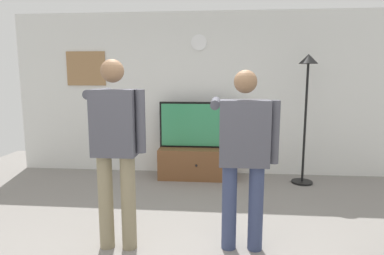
{
  "coord_description": "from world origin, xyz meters",
  "views": [
    {
      "loc": [
        0.32,
        -2.62,
        1.65
      ],
      "look_at": [
        -0.01,
        1.2,
        1.05
      ],
      "focal_mm": 30.72,
      "sensor_mm": 36.0,
      "label": 1
    }
  ],
  "objects": [
    {
      "name": "back_wall",
      "position": [
        0.0,
        2.95,
        1.35
      ],
      "size": [
        6.4,
        0.1,
        2.7
      ],
      "primitive_type": "cube",
      "color": "silver",
      "rests_on": "ground_plane"
    },
    {
      "name": "person_standing_nearer_couch",
      "position": [
        0.54,
        0.39,
        0.98
      ],
      "size": [
        0.63,
        0.78,
        1.71
      ],
      "color": "#384266",
      "rests_on": "ground_plane"
    },
    {
      "name": "framed_picture",
      "position": [
        -1.98,
        2.9,
        1.78
      ],
      "size": [
        0.67,
        0.04,
        0.57
      ],
      "primitive_type": "cube",
      "color": "#997047"
    },
    {
      "name": "floor_lamp",
      "position": [
        1.6,
        2.45,
        1.41
      ],
      "size": [
        0.32,
        0.32,
        1.97
      ],
      "color": "black",
      "rests_on": "ground_plane"
    },
    {
      "name": "tv_stand",
      "position": [
        -0.05,
        2.6,
        0.25
      ],
      "size": [
        1.24,
        0.54,
        0.5
      ],
      "color": "brown",
      "rests_on": "ground_plane"
    },
    {
      "name": "television",
      "position": [
        -0.05,
        2.65,
        0.87
      ],
      "size": [
        1.24,
        0.07,
        0.75
      ],
      "color": "black",
      "rests_on": "tv_stand"
    },
    {
      "name": "wall_clock",
      "position": [
        -0.05,
        2.89,
        2.2
      ],
      "size": [
        0.26,
        0.03,
        0.26
      ],
      "primitive_type": "cylinder",
      "rotation": [
        1.57,
        0.0,
        0.0
      ],
      "color": "white"
    },
    {
      "name": "person_standing_nearer_lamp",
      "position": [
        -0.65,
        0.3,
        1.03
      ],
      "size": [
        0.58,
        0.78,
        1.8
      ],
      "color": "gray",
      "rests_on": "ground_plane"
    }
  ]
}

